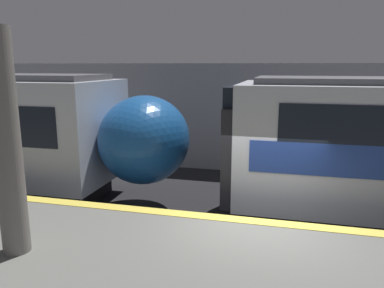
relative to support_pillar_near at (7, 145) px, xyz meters
The scene contains 3 objects.
ground_plane 5.06m from the support_pillar_near, 31.42° to the left, with size 120.00×120.00×0.00m, color black.
station_rear_barrier 10.02m from the support_pillar_near, 69.02° to the left, with size 50.00×0.15×4.05m.
support_pillar_near is the anchor object (origin of this frame).
Camera 1 is at (0.40, -6.74, 3.99)m, focal length 35.00 mm.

